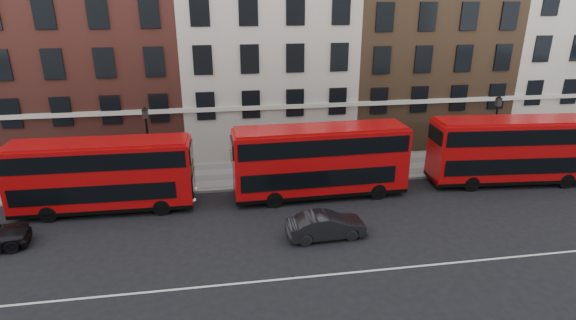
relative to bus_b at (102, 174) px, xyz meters
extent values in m
plane|color=black|center=(10.69, -6.34, -2.27)|extent=(120.00, 120.00, 0.00)
cube|color=slate|center=(10.69, 4.16, -2.19)|extent=(80.00, 5.00, 0.15)
cube|color=gray|center=(10.69, 1.66, -2.19)|extent=(80.00, 0.30, 0.16)
cube|color=white|center=(10.69, -8.34, -2.26)|extent=(70.00, 0.12, 0.01)
cube|color=brown|center=(-2.11, 11.66, 8.73)|extent=(12.80, 10.00, 22.00)
cube|color=#AEA89A|center=(10.69, 11.66, 7.23)|extent=(12.80, 10.00, 19.00)
cube|color=brown|center=(23.49, 11.66, 8.23)|extent=(12.80, 10.00, 21.00)
cube|color=#AFA697|center=(36.29, 11.66, 7.73)|extent=(12.80, 10.00, 20.00)
cube|color=red|center=(0.03, 0.00, -0.05)|extent=(10.04, 2.58, 3.76)
cube|color=black|center=(0.03, 0.00, -1.82)|extent=(10.04, 2.62, 0.23)
cube|color=black|center=(-0.25, 0.01, -0.70)|extent=(8.90, 2.63, 1.00)
cube|color=black|center=(0.03, 0.00, 1.11)|extent=(9.66, 2.65, 0.95)
cube|color=red|center=(0.03, 0.00, 1.87)|extent=(9.75, 2.38, 0.17)
cube|color=black|center=(5.07, -0.10, -0.79)|extent=(0.12, 2.09, 1.24)
cube|color=black|center=(5.07, -0.10, 0.23)|extent=(0.11, 1.81, 0.40)
cylinder|color=black|center=(3.25, -1.13, -1.79)|extent=(0.96, 0.29, 0.95)
cylinder|color=black|center=(3.29, 1.00, -1.79)|extent=(0.96, 0.29, 0.95)
cylinder|color=black|center=(-2.84, -1.01, -1.79)|extent=(0.96, 0.29, 0.95)
cylinder|color=black|center=(-2.80, 1.12, -1.79)|extent=(0.96, 0.29, 0.95)
cube|color=red|center=(12.70, 0.00, 0.07)|extent=(10.59, 2.73, 3.96)
cube|color=black|center=(12.70, 0.00, -1.79)|extent=(10.59, 2.77, 0.24)
cube|color=black|center=(12.40, -0.01, -0.61)|extent=(9.39, 2.79, 1.05)
cube|color=black|center=(12.70, 0.00, 1.30)|extent=(10.19, 2.80, 1.00)
cube|color=red|center=(12.70, 0.00, 2.10)|extent=(10.28, 2.52, 0.18)
cube|color=black|center=(18.01, 0.11, -0.71)|extent=(0.13, 2.21, 1.30)
cube|color=black|center=(18.01, 0.11, 0.36)|extent=(0.12, 1.91, 0.42)
cylinder|color=black|center=(16.14, -1.05, -1.76)|extent=(1.01, 0.30, 1.00)
cylinder|color=black|center=(16.09, 1.20, -1.76)|extent=(1.01, 0.30, 1.00)
cylinder|color=black|center=(9.71, -1.19, -1.76)|extent=(1.01, 0.30, 1.00)
cylinder|color=black|center=(9.67, 1.06, -1.76)|extent=(1.01, 0.30, 1.00)
cube|color=red|center=(25.50, 0.00, 0.05)|extent=(10.62, 3.34, 3.93)
cube|color=black|center=(25.50, 0.00, -1.80)|extent=(10.62, 3.38, 0.24)
cube|color=black|center=(25.21, 0.02, -0.62)|extent=(9.44, 3.32, 1.05)
cube|color=black|center=(25.50, 0.00, 1.27)|extent=(10.23, 3.39, 1.00)
cube|color=red|center=(25.50, 0.00, 2.06)|extent=(10.31, 3.12, 0.18)
cylinder|color=black|center=(28.78, -1.39, -1.77)|extent=(1.01, 0.36, 1.00)
cylinder|color=black|center=(28.97, 0.83, -1.77)|extent=(1.01, 0.36, 1.00)
cylinder|color=black|center=(22.44, -0.87, -1.77)|extent=(1.01, 0.36, 1.00)
cylinder|color=black|center=(22.62, 1.36, -1.77)|extent=(1.01, 0.36, 1.00)
imported|color=#232426|center=(11.90, -5.07, -1.59)|extent=(4.19, 1.66, 1.36)
cylinder|color=black|center=(2.32, 2.69, 0.18)|extent=(0.14, 0.14, 4.60)
cylinder|color=black|center=(2.32, 2.69, -1.82)|extent=(0.32, 0.32, 0.60)
cube|color=#262626|center=(2.32, 2.69, 2.73)|extent=(0.32, 0.32, 0.55)
cone|color=black|center=(2.32, 2.69, 3.08)|extent=(0.44, 0.44, 0.25)
cylinder|color=black|center=(25.54, 2.24, 0.18)|extent=(0.14, 0.14, 4.60)
cylinder|color=black|center=(25.54, 2.24, -1.82)|extent=(0.32, 0.32, 0.60)
cube|color=#262626|center=(25.54, 2.24, 2.73)|extent=(0.32, 0.32, 0.55)
cone|color=black|center=(25.54, 2.24, 3.08)|extent=(0.44, 0.44, 0.25)
camera|label=1|loc=(6.69, -24.96, 9.61)|focal=28.00mm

